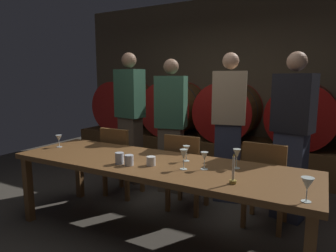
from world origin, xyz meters
TOP-DOWN VIEW (x-y plane):
  - ground_plane at (0.00, 0.00)m, footprint 8.29×8.29m
  - back_wall at (0.00, 2.81)m, footprint 6.38×0.24m
  - barrel_shelf at (0.00, 2.26)m, footprint 5.74×0.90m
  - wine_barrel_far_left at (-2.11, 2.26)m, footprint 0.94×0.84m
  - wine_barrel_left at (-1.02, 2.26)m, footprint 0.94×0.84m
  - wine_barrel_center at (-0.02, 2.26)m, footprint 0.94×0.84m
  - wine_barrel_right at (1.07, 2.26)m, footprint 0.94×0.84m
  - dining_table at (0.02, -0.17)m, footprint 2.79×0.84m
  - chair_left at (-0.86, 0.46)m, footprint 0.41×0.41m
  - chair_center at (0.05, 0.46)m, footprint 0.41×0.41m
  - chair_right at (0.89, 0.48)m, footprint 0.41×0.41m
  - guest_far_left at (-1.05, 0.96)m, footprint 0.41×0.29m
  - guest_center_left at (-0.38, 0.91)m, footprint 0.42×0.31m
  - guest_center_right at (0.36, 0.98)m, footprint 0.42×0.32m
  - guest_far_right at (1.08, 0.81)m, footprint 0.43×0.33m
  - candle_center at (0.81, -0.38)m, footprint 0.05×0.05m
  - wine_glass_far_left at (-1.21, -0.17)m, footprint 0.07×0.07m
  - wine_glass_left at (0.27, -0.01)m, footprint 0.06×0.06m
  - wine_glass_center_left at (0.35, -0.24)m, footprint 0.06×0.06m
  - wine_glass_center_right at (0.50, -0.16)m, footprint 0.06×0.06m
  - wine_glass_right at (0.73, -0.01)m, footprint 0.07×0.07m
  - wine_glass_far_right at (1.30, -0.48)m, footprint 0.08×0.08m
  - cup_left at (-0.22, -0.37)m, footprint 0.08×0.08m
  - cup_center at (-0.12, -0.36)m, footprint 0.08×0.08m
  - cup_right at (0.05, -0.28)m, footprint 0.08×0.08m

SIDE VIEW (x-z plane):
  - ground_plane at x=0.00m, z-range 0.00..0.00m
  - barrel_shelf at x=0.00m, z-range 0.00..0.49m
  - chair_left at x=-0.86m, z-range 0.05..0.93m
  - chair_center at x=0.05m, z-range 0.05..0.93m
  - chair_right at x=0.89m, z-range 0.05..0.93m
  - dining_table at x=0.02m, z-range 0.30..1.03m
  - cup_right at x=0.05m, z-range 0.73..0.81m
  - cup_center at x=-0.12m, z-range 0.73..0.82m
  - cup_left at x=-0.22m, z-range 0.73..0.83m
  - candle_center at x=0.81m, z-range 0.68..0.90m
  - wine_glass_far_left at x=-1.21m, z-range 0.75..0.89m
  - wine_glass_left at x=0.27m, z-range 0.76..0.90m
  - wine_glass_center_right at x=0.50m, z-range 0.76..0.91m
  - wine_glass_far_right at x=1.30m, z-range 0.76..0.91m
  - wine_glass_right at x=0.73m, z-range 0.76..0.93m
  - wine_glass_center_left at x=0.35m, z-range 0.76..0.93m
  - guest_center_left at x=-0.38m, z-range 0.02..1.74m
  - guest_far_right at x=1.08m, z-range 0.02..1.76m
  - guest_center_right at x=0.36m, z-range 0.02..1.79m
  - guest_far_left at x=-1.05m, z-range 0.03..1.86m
  - wine_barrel_far_left at x=-2.11m, z-range 0.48..1.42m
  - wine_barrel_left at x=-1.02m, z-range 0.48..1.42m
  - wine_barrel_center at x=-0.02m, z-range 0.48..1.42m
  - wine_barrel_right at x=1.07m, z-range 0.48..1.42m
  - back_wall at x=0.00m, z-range 0.00..2.87m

